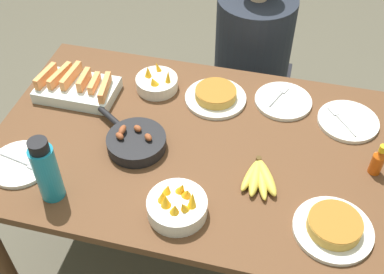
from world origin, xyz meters
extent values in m
plane|color=#565142|center=(0.00, 0.00, 0.00)|extent=(14.00, 14.00, 0.00)
cube|color=brown|center=(0.00, 0.00, 0.73)|extent=(1.52, 0.97, 0.03)
cylinder|color=brown|center=(-0.70, 0.43, 0.36)|extent=(0.07, 0.07, 0.72)
cylinder|color=brown|center=(0.70, 0.43, 0.36)|extent=(0.07, 0.07, 0.72)
ellipsoid|color=gold|center=(0.24, -0.12, 0.77)|extent=(0.07, 0.16, 0.03)
ellipsoid|color=gold|center=(0.26, -0.13, 0.77)|extent=(0.04, 0.18, 0.04)
ellipsoid|color=gold|center=(0.28, -0.13, 0.77)|extent=(0.08, 0.19, 0.03)
ellipsoid|color=gold|center=(0.30, -0.12, 0.77)|extent=(0.12, 0.17, 0.04)
cylinder|color=#4C3819|center=(0.26, -0.05, 0.77)|extent=(0.02, 0.02, 0.04)
cube|color=silver|center=(-0.53, 0.16, 0.78)|extent=(0.32, 0.20, 0.05)
cube|color=#ED8E4C|center=(-0.66, 0.15, 0.82)|extent=(0.04, 0.14, 0.05)
cube|color=#ED8E4C|center=(-0.61, 0.18, 0.82)|extent=(0.05, 0.15, 0.05)
cube|color=#ED8E4C|center=(-0.56, 0.18, 0.82)|extent=(0.03, 0.15, 0.05)
cube|color=#ED8E4C|center=(-0.50, 0.17, 0.82)|extent=(0.03, 0.12, 0.05)
cube|color=#ED8E4C|center=(-0.45, 0.17, 0.82)|extent=(0.03, 0.11, 0.04)
cube|color=#ED8E4C|center=(-0.40, 0.15, 0.82)|extent=(0.05, 0.16, 0.05)
cylinder|color=black|center=(-0.19, -0.07, 0.76)|extent=(0.22, 0.22, 0.01)
cylinder|color=black|center=(-0.19, -0.07, 0.78)|extent=(0.22, 0.22, 0.04)
cylinder|color=black|center=(-0.34, 0.02, 0.79)|extent=(0.12, 0.09, 0.02)
ellipsoid|color=brown|center=(-0.25, -0.06, 0.82)|extent=(0.03, 0.05, 0.03)
ellipsoid|color=brown|center=(-0.20, -0.04, 0.82)|extent=(0.04, 0.04, 0.03)
ellipsoid|color=brown|center=(-0.25, -0.09, 0.82)|extent=(0.05, 0.04, 0.03)
ellipsoid|color=brown|center=(-0.15, -0.07, 0.82)|extent=(0.04, 0.04, 0.03)
cylinder|color=silver|center=(0.03, 0.26, 0.76)|extent=(0.25, 0.25, 0.02)
cylinder|color=gold|center=(0.03, 0.26, 0.78)|extent=(0.17, 0.17, 0.03)
cylinder|color=#9F6624|center=(0.03, 0.26, 0.80)|extent=(0.17, 0.17, 0.00)
cylinder|color=silver|center=(0.53, -0.28, 0.76)|extent=(0.26, 0.26, 0.02)
cylinder|color=gold|center=(0.53, -0.28, 0.79)|extent=(0.17, 0.17, 0.04)
cylinder|color=#9F6624|center=(0.53, -0.28, 0.81)|extent=(0.17, 0.17, 0.00)
cylinder|color=silver|center=(-0.58, -0.26, 0.76)|extent=(0.23, 0.23, 0.02)
cylinder|color=#B2B2B7|center=(-0.60, -0.26, 0.77)|extent=(0.13, 0.03, 0.01)
cube|color=#B2B2B7|center=(-0.51, -0.27, 0.77)|extent=(0.05, 0.03, 0.00)
cylinder|color=silver|center=(0.31, 0.31, 0.76)|extent=(0.23, 0.23, 0.02)
cylinder|color=#B2B2B7|center=(0.28, 0.30, 0.77)|extent=(0.05, 0.10, 0.01)
cube|color=#B2B2B7|center=(0.31, 0.37, 0.77)|extent=(0.04, 0.05, 0.00)
cylinder|color=silver|center=(0.57, 0.25, 0.76)|extent=(0.24, 0.24, 0.02)
cylinder|color=#B2B2B7|center=(0.56, 0.22, 0.77)|extent=(0.08, 0.11, 0.01)
cube|color=#B2B2B7|center=(0.51, 0.29, 0.77)|extent=(0.05, 0.05, 0.00)
cylinder|color=silver|center=(0.03, -0.33, 0.78)|extent=(0.20, 0.20, 0.06)
cone|color=#F4A819|center=(0.08, -0.32, 0.83)|extent=(0.03, 0.05, 0.06)
cone|color=#F4A819|center=(0.06, -0.30, 0.83)|extent=(0.06, 0.06, 0.05)
cone|color=#F4A819|center=(0.04, -0.28, 0.83)|extent=(0.05, 0.04, 0.05)
cone|color=#F4A819|center=(-0.01, -0.29, 0.82)|extent=(0.05, 0.05, 0.04)
cone|color=#F4A819|center=(-0.02, -0.33, 0.83)|extent=(0.04, 0.05, 0.05)
cone|color=#F4A819|center=(0.00, -0.35, 0.83)|extent=(0.06, 0.06, 0.05)
cone|color=#F4A819|center=(0.04, -0.37, 0.83)|extent=(0.04, 0.04, 0.05)
cone|color=#F4A819|center=(0.06, -0.35, 0.83)|extent=(0.05, 0.05, 0.05)
cylinder|color=silver|center=(-0.22, 0.28, 0.78)|extent=(0.18, 0.18, 0.05)
cone|color=#F4A819|center=(-0.17, 0.27, 0.83)|extent=(0.03, 0.04, 0.06)
cone|color=#F4A819|center=(-0.23, 0.33, 0.82)|extent=(0.04, 0.03, 0.05)
cone|color=#F4A819|center=(-0.26, 0.28, 0.83)|extent=(0.04, 0.04, 0.05)
cone|color=#F4A819|center=(-0.22, 0.24, 0.82)|extent=(0.05, 0.04, 0.05)
cylinder|color=teal|center=(-0.40, -0.35, 0.86)|extent=(0.08, 0.08, 0.22)
cylinder|color=black|center=(-0.40, -0.35, 0.99)|extent=(0.06, 0.06, 0.04)
cylinder|color=#C64C0F|center=(0.67, 0.02, 0.79)|extent=(0.04, 0.04, 0.08)
cone|color=#C64C0F|center=(0.67, 0.02, 0.85)|extent=(0.04, 0.04, 0.02)
cylinder|color=gold|center=(0.67, 0.02, 0.87)|extent=(0.02, 0.02, 0.03)
cube|color=black|center=(0.12, 0.79, 0.23)|extent=(0.42, 0.42, 0.46)
cylinder|color=#1E232D|center=(0.12, 0.79, 0.70)|extent=(0.38, 0.38, 0.48)
camera|label=1|loc=(0.31, -1.23, 2.06)|focal=45.00mm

